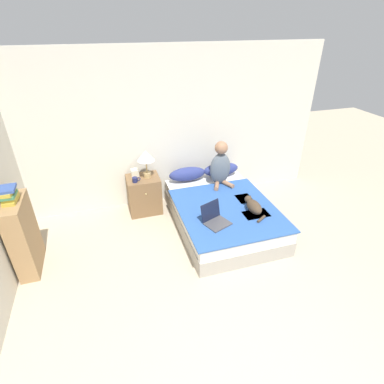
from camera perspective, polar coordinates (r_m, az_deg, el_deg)
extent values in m
cube|color=beige|center=(4.96, -5.33, 11.64)|extent=(5.45, 0.05, 2.55)
cube|color=#9E998E|center=(4.75, 5.60, -5.00)|extent=(1.37, 1.98, 0.23)
cube|color=silver|center=(4.64, 5.72, -2.99)|extent=(1.35, 1.95, 0.17)
cube|color=#2D569E|center=(4.44, 6.74, -3.30)|extent=(1.41, 1.58, 0.02)
cube|color=#B2BC70|center=(4.72, 9.95, -1.25)|extent=(0.23, 0.27, 0.01)
cube|color=#B2BC70|center=(4.39, 12.12, -4.16)|extent=(0.37, 0.23, 0.01)
ellipsoid|color=navy|center=(5.12, -0.89, 3.44)|extent=(0.64, 0.24, 0.23)
ellipsoid|color=navy|center=(5.31, 5.54, 4.31)|extent=(0.64, 0.24, 0.23)
ellipsoid|color=slate|center=(4.98, 5.39, 4.46)|extent=(0.35, 0.19, 0.54)
sphere|color=#9E7051|center=(4.83, 5.60, 8.39)|extent=(0.21, 0.21, 0.21)
cylinder|color=#9E7051|center=(4.95, 4.75, 1.26)|extent=(0.17, 0.25, 0.07)
cylinder|color=#9E7051|center=(5.02, 6.80, 1.56)|extent=(0.17, 0.25, 0.07)
ellipsoid|color=#473828|center=(4.38, 11.74, -2.78)|extent=(0.18, 0.33, 0.17)
sphere|color=#473828|center=(4.50, 10.65, -1.34)|extent=(0.11, 0.11, 0.11)
cone|color=#473828|center=(4.46, 10.37, -0.96)|extent=(0.05, 0.05, 0.05)
cone|color=#473828|center=(4.49, 11.03, -0.83)|extent=(0.05, 0.05, 0.05)
cylinder|color=#473828|center=(4.27, 13.05, -5.03)|extent=(0.17, 0.13, 0.04)
cube|color=#424247|center=(4.10, 4.93, -6.06)|extent=(0.39, 0.36, 0.02)
cube|color=black|center=(4.11, 3.53, -3.57)|extent=(0.32, 0.18, 0.25)
cube|color=brown|center=(5.03, -9.09, -0.45)|extent=(0.52, 0.44, 0.62)
sphere|color=tan|center=(4.76, -8.78, -0.39)|extent=(0.03, 0.03, 0.03)
cylinder|color=tan|center=(4.87, -8.52, 3.26)|extent=(0.12, 0.12, 0.08)
cylinder|color=tan|center=(4.81, -8.65, 4.82)|extent=(0.02, 0.02, 0.21)
cone|color=white|center=(4.73, -8.82, 6.89)|extent=(0.27, 0.27, 0.17)
cube|color=beige|center=(4.94, -10.82, 3.65)|extent=(0.12, 0.12, 0.11)
ellipsoid|color=white|center=(4.91, -10.90, 4.38)|extent=(0.06, 0.04, 0.03)
cylinder|color=navy|center=(4.75, -10.83, 2.31)|extent=(0.08, 0.08, 0.08)
torus|color=navy|center=(4.75, -10.13, 2.45)|extent=(0.06, 0.01, 0.06)
cube|color=#99754C|center=(4.30, -29.42, -7.32)|extent=(0.23, 0.62, 1.00)
cube|color=gold|center=(4.04, -31.24, -1.37)|extent=(0.15, 0.24, 0.04)
cube|color=gold|center=(4.03, -31.36, -0.82)|extent=(0.15, 0.21, 0.04)
cube|color=#3D7A51|center=(4.00, -31.63, -0.51)|extent=(0.16, 0.22, 0.03)
cube|color=gold|center=(3.98, -31.81, -0.06)|extent=(0.16, 0.23, 0.04)
cube|color=#334C8E|center=(3.97, -31.77, 0.51)|extent=(0.18, 0.22, 0.03)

